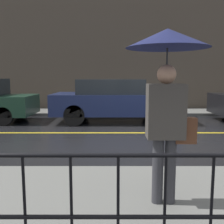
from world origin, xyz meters
The scene contains 8 objects.
ground_plane centered at (0.00, 0.00, 0.00)m, with size 80.00×80.00×0.00m, color black.
sidewalk_near centered at (0.00, -4.51, 0.06)m, with size 28.00×2.59×0.12m.
sidewalk_far centered at (0.00, 4.14, 0.06)m, with size 28.00×1.84×0.12m.
lane_marking centered at (0.00, 0.00, 0.00)m, with size 25.20×0.12×0.01m.
building_storefront centered at (0.00, 5.21, 2.98)m, with size 28.00×0.30×5.97m.
railing_foreground centered at (0.00, -5.55, 0.71)m, with size 12.00×0.04×0.92m.
pedestrian centered at (-0.15, -4.49, 1.68)m, with size 0.94×0.94×2.02m.
car_navy centered at (-0.68, 1.97, 0.80)m, with size 4.47×1.93×1.54m.
Camera 1 is at (-0.77, -7.47, 1.62)m, focal length 42.00 mm.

